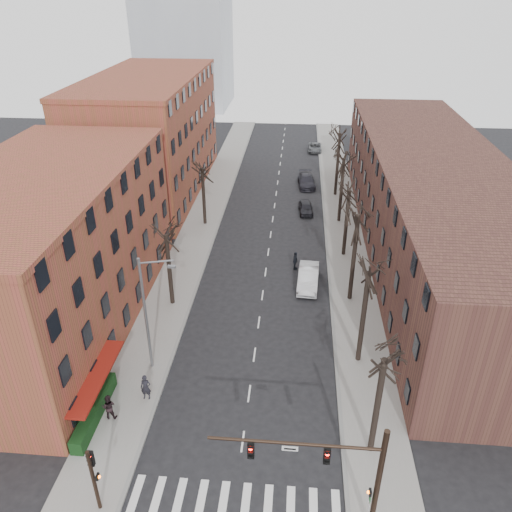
% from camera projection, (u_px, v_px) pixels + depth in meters
% --- Properties ---
extents(ground, '(160.00, 160.00, 0.00)m').
position_uv_depth(ground, '(235.00, 502.00, 26.64)').
color(ground, black).
rests_on(ground, ground).
extents(sidewalk_left, '(4.00, 90.00, 0.15)m').
position_uv_depth(sidewalk_left, '(203.00, 220.00, 57.67)').
color(sidewalk_left, gray).
rests_on(sidewalk_left, ground).
extents(sidewalk_right, '(4.00, 90.00, 0.15)m').
position_uv_depth(sidewalk_right, '(343.00, 225.00, 56.47)').
color(sidewalk_right, gray).
rests_on(sidewalk_right, ground).
extents(building_left_near, '(12.00, 26.00, 12.00)m').
position_uv_depth(building_left_near, '(49.00, 256.00, 37.98)').
color(building_left_near, brown).
rests_on(building_left_near, ground).
extents(building_left_far, '(12.00, 28.00, 14.00)m').
position_uv_depth(building_left_far, '(150.00, 137.00, 62.74)').
color(building_left_far, brown).
rests_on(building_left_far, ground).
extents(building_right, '(12.00, 50.00, 10.00)m').
position_uv_depth(building_right, '(432.00, 205.00, 49.12)').
color(building_right, '#4E2D24').
rests_on(building_right, ground).
extents(awning_left, '(1.20, 7.00, 0.15)m').
position_uv_depth(awning_left, '(103.00, 407.00, 32.57)').
color(awning_left, maroon).
rests_on(awning_left, ground).
extents(hedge, '(0.80, 6.00, 1.00)m').
position_uv_depth(hedge, '(95.00, 411.00, 31.39)').
color(hedge, '#133814').
rests_on(hedge, sidewalk_left).
extents(tree_right_a, '(5.20, 5.20, 10.00)m').
position_uv_depth(tree_right_a, '(370.00, 450.00, 29.55)').
color(tree_right_a, black).
rests_on(tree_right_a, ground).
extents(tree_right_b, '(5.20, 5.20, 10.80)m').
position_uv_depth(tree_right_b, '(358.00, 360.00, 36.52)').
color(tree_right_b, black).
rests_on(tree_right_b, ground).
extents(tree_right_c, '(5.20, 5.20, 11.60)m').
position_uv_depth(tree_right_c, '(349.00, 299.00, 43.48)').
color(tree_right_c, black).
rests_on(tree_right_c, ground).
extents(tree_right_d, '(5.20, 5.20, 10.00)m').
position_uv_depth(tree_right_d, '(343.00, 255.00, 50.44)').
color(tree_right_d, black).
rests_on(tree_right_d, ground).
extents(tree_right_e, '(5.20, 5.20, 10.80)m').
position_uv_depth(tree_right_e, '(339.00, 222.00, 57.41)').
color(tree_right_e, black).
rests_on(tree_right_e, ground).
extents(tree_right_f, '(5.20, 5.20, 11.60)m').
position_uv_depth(tree_right_f, '(335.00, 195.00, 64.37)').
color(tree_right_f, black).
rests_on(tree_right_f, ground).
extents(tree_left_a, '(5.20, 5.20, 9.50)m').
position_uv_depth(tree_left_a, '(173.00, 304.00, 42.88)').
color(tree_left_a, black).
rests_on(tree_left_a, ground).
extents(tree_left_b, '(5.20, 5.20, 9.50)m').
position_uv_depth(tree_left_b, '(205.00, 224.00, 56.81)').
color(tree_left_b, black).
rests_on(tree_left_b, ground).
extents(signal_mast_arm, '(8.14, 0.30, 7.20)m').
position_uv_depth(signal_mast_arm, '(346.00, 471.00, 23.22)').
color(signal_mast_arm, black).
rests_on(signal_mast_arm, ground).
extents(signal_pole_left, '(0.47, 0.44, 4.40)m').
position_uv_depth(signal_pole_left, '(93.00, 475.00, 25.07)').
color(signal_pole_left, black).
rests_on(signal_pole_left, ground).
extents(streetlight, '(2.45, 0.22, 9.03)m').
position_uv_depth(streetlight, '(147.00, 310.00, 33.44)').
color(streetlight, slate).
rests_on(streetlight, ground).
extents(silver_sedan, '(2.06, 5.19, 1.68)m').
position_uv_depth(silver_sedan, '(308.00, 278.00, 45.05)').
color(silver_sedan, silver).
rests_on(silver_sedan, ground).
extents(parked_car_near, '(1.88, 4.03, 1.33)m').
position_uv_depth(parked_car_near, '(306.00, 208.00, 59.24)').
color(parked_car_near, black).
rests_on(parked_car_near, ground).
extents(parked_car_mid, '(2.58, 5.37, 1.51)m').
position_uv_depth(parked_car_mid, '(307.00, 181.00, 66.86)').
color(parked_car_mid, black).
rests_on(parked_car_mid, ground).
extents(parked_car_far, '(2.12, 4.55, 1.26)m').
position_uv_depth(parked_car_far, '(315.00, 147.00, 80.53)').
color(parked_car_far, '#525559').
rests_on(parked_car_far, ground).
extents(pedestrian_a, '(0.70, 0.48, 1.87)m').
position_uv_depth(pedestrian_a, '(146.00, 387.00, 32.60)').
color(pedestrian_a, black).
rests_on(pedestrian_a, sidewalk_left).
extents(pedestrian_b, '(0.94, 0.77, 1.79)m').
position_uv_depth(pedestrian_b, '(109.00, 407.00, 31.18)').
color(pedestrian_b, black).
rests_on(pedestrian_b, sidewalk_left).
extents(pedestrian_crossing, '(0.71, 1.16, 1.85)m').
position_uv_depth(pedestrian_crossing, '(295.00, 261.00, 47.56)').
color(pedestrian_crossing, black).
rests_on(pedestrian_crossing, ground).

